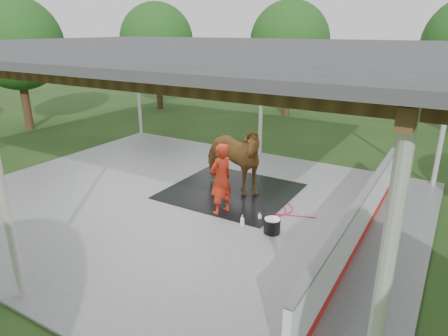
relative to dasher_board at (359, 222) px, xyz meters
The scene contains 12 objects.
ground 4.64m from the dasher_board, behind, with size 100.00×100.00×0.00m, color #1E3814.
concrete_slab 4.63m from the dasher_board, behind, with size 12.00×10.00×0.05m, color slate.
pavilion_structure 5.70m from the dasher_board, behind, with size 12.60×10.60×4.05m.
dasher_board is the anchor object (origin of this frame).
tree_belt 5.43m from the dasher_board, 168.18° to the left, with size 28.00×28.00×5.80m.
rubber_mat 4.00m from the dasher_board, 162.66° to the left, with size 3.38×3.17×0.03m, color black.
horse 3.99m from the dasher_board, 162.66° to the left, with size 1.04×2.29×1.93m, color brown.
handler 3.34m from the dasher_board, behind, with size 0.66×0.43×1.81m, color #B52713.
wash_bucket 1.87m from the dasher_board, 166.34° to the right, with size 0.38×0.38×0.35m.
soap_bottle_a 2.60m from the dasher_board, 168.90° to the right, with size 0.11×0.11×0.28m, color silver.
soap_bottle_b 2.36m from the dasher_board, behind, with size 0.08×0.08×0.17m, color #338CD8.
hose_coil 2.51m from the dasher_board, 164.25° to the left, with size 1.86×1.23×0.02m.
Camera 1 is at (6.01, -7.90, 4.45)m, focal length 32.00 mm.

